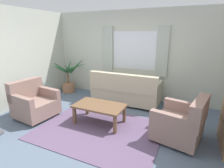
# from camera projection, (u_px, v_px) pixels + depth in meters

# --- Properties ---
(ground_plane) EXTENTS (6.24, 6.24, 0.00)m
(ground_plane) POSITION_uv_depth(u_px,v_px,m) (99.00, 130.00, 3.69)
(ground_plane) COLOR slate
(wall_back) EXTENTS (5.32, 0.12, 2.60)m
(wall_back) POSITION_uv_depth(u_px,v_px,m) (134.00, 56.00, 5.30)
(wall_back) COLOR beige
(wall_back) RESTS_ON ground_plane
(wall_left) EXTENTS (0.12, 4.40, 2.60)m
(wall_left) POSITION_uv_depth(u_px,v_px,m) (4.00, 60.00, 4.40)
(wall_left) COLOR beige
(wall_left) RESTS_ON ground_plane
(window_with_curtains) EXTENTS (1.98, 0.07, 1.40)m
(window_with_curtains) POSITION_uv_depth(u_px,v_px,m) (134.00, 51.00, 5.18)
(window_with_curtains) COLOR white
(area_rug) EXTENTS (2.50, 1.87, 0.01)m
(area_rug) POSITION_uv_depth(u_px,v_px,m) (99.00, 130.00, 3.69)
(area_rug) COLOR #604C6B
(area_rug) RESTS_ON ground_plane
(couch) EXTENTS (1.90, 0.82, 0.92)m
(couch) POSITION_uv_depth(u_px,v_px,m) (125.00, 91.00, 5.02)
(couch) COLOR #BCB293
(couch) RESTS_ON ground_plane
(armchair_left) EXTENTS (0.90, 0.92, 0.88)m
(armchair_left) POSITION_uv_depth(u_px,v_px,m) (34.00, 103.00, 4.22)
(armchair_left) COLOR gray
(armchair_left) RESTS_ON ground_plane
(armchair_right) EXTENTS (0.97, 0.99, 0.88)m
(armchair_right) POSITION_uv_depth(u_px,v_px,m) (182.00, 123.00, 3.27)
(armchair_right) COLOR gray
(armchair_right) RESTS_ON ground_plane
(coffee_table) EXTENTS (1.10, 0.64, 0.44)m
(coffee_table) POSITION_uv_depth(u_px,v_px,m) (99.00, 107.00, 3.89)
(coffee_table) COLOR brown
(coffee_table) RESTS_ON ground_plane
(potted_plant) EXTENTS (1.27, 1.11, 1.17)m
(potted_plant) POSITION_uv_depth(u_px,v_px,m) (68.00, 79.00, 5.95)
(potted_plant) COLOR #9E6B4C
(potted_plant) RESTS_ON ground_plane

